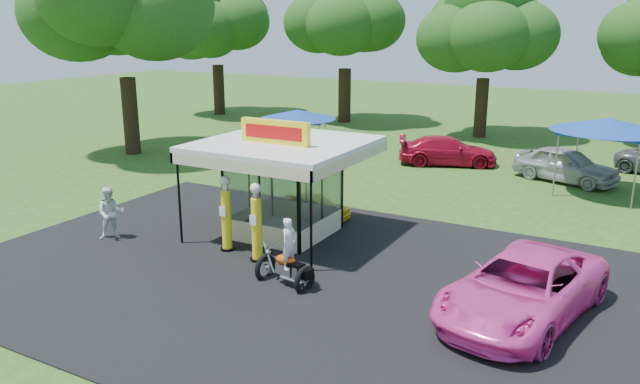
% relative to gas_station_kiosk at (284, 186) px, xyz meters
% --- Properties ---
extents(ground, '(120.00, 120.00, 0.00)m').
position_rel_gas_station_kiosk_xyz_m(ground, '(2.00, -4.99, -1.78)').
color(ground, '#254D18').
rests_on(ground, ground).
extents(asphalt_apron, '(20.00, 14.00, 0.04)m').
position_rel_gas_station_kiosk_xyz_m(asphalt_apron, '(2.00, -2.99, -1.76)').
color(asphalt_apron, black).
rests_on(asphalt_apron, ground).
extents(gas_station_kiosk, '(5.40, 5.40, 4.18)m').
position_rel_gas_station_kiosk_xyz_m(gas_station_kiosk, '(0.00, 0.00, 0.00)').
color(gas_station_kiosk, white).
rests_on(gas_station_kiosk, ground).
extents(gas_pump_left, '(0.48, 0.48, 2.57)m').
position_rel_gas_station_kiosk_xyz_m(gas_pump_left, '(-0.78, -2.32, -0.55)').
color(gas_pump_left, black).
rests_on(gas_pump_left, ground).
extents(gas_pump_right, '(0.48, 0.48, 2.58)m').
position_rel_gas_station_kiosk_xyz_m(gas_pump_right, '(0.63, -2.61, -0.55)').
color(gas_pump_right, black).
rests_on(gas_pump_right, ground).
extents(motorcycle, '(1.85, 1.08, 2.13)m').
position_rel_gas_station_kiosk_xyz_m(motorcycle, '(2.47, -3.75, -0.95)').
color(motorcycle, black).
rests_on(motorcycle, ground).
extents(spare_tires, '(0.93, 0.66, 0.76)m').
position_rel_gas_station_kiosk_xyz_m(spare_tires, '(-0.71, -1.04, -1.41)').
color(spare_tires, black).
rests_on(spare_tires, ground).
extents(kiosk_car, '(2.82, 1.13, 0.96)m').
position_rel_gas_station_kiosk_xyz_m(kiosk_car, '(-0.00, 2.21, -1.30)').
color(kiosk_car, yellow).
rests_on(kiosk_car, ground).
extents(pink_sedan, '(3.89, 6.35, 1.64)m').
position_rel_gas_station_kiosk_xyz_m(pink_sedan, '(8.75, -2.54, -0.96)').
color(pink_sedan, '#F843B3').
rests_on(pink_sedan, ground).
extents(spectator_west, '(1.14, 1.14, 1.87)m').
position_rel_gas_station_kiosk_xyz_m(spectator_west, '(-5.01, -3.33, -0.85)').
color(spectator_west, white).
rests_on(spectator_west, ground).
extents(bg_car_a, '(4.41, 3.20, 1.38)m').
position_rel_gas_station_kiosk_xyz_m(bg_car_a, '(-7.79, 13.27, -1.09)').
color(bg_car_a, white).
rests_on(bg_car_a, ground).
extents(bg_car_b, '(5.50, 3.78, 1.48)m').
position_rel_gas_station_kiosk_xyz_m(bg_car_b, '(1.58, 13.65, -1.04)').
color(bg_car_b, '#AC0D28').
rests_on(bg_car_b, ground).
extents(bg_car_c, '(5.19, 3.42, 1.64)m').
position_rel_gas_station_kiosk_xyz_m(bg_car_c, '(7.58, 12.84, -0.96)').
color(bg_car_c, '#A4A3A7').
rests_on(bg_car_c, ground).
extents(tent_west, '(4.07, 4.07, 2.85)m').
position_rel_gas_station_kiosk_xyz_m(tent_west, '(-5.59, 10.22, 0.79)').
color(tent_west, gray).
rests_on(tent_west, ground).
extents(tent_east, '(4.82, 4.82, 3.37)m').
position_rel_gas_station_kiosk_xyz_m(tent_east, '(9.30, 11.29, 1.27)').
color(tent_east, gray).
rests_on(tent_east, ground).
extents(oak_far_a, '(9.30, 9.30, 11.02)m').
position_rel_gas_station_kiosk_xyz_m(oak_far_a, '(-20.45, 22.60, 5.23)').
color(oak_far_a, black).
rests_on(oak_far_a, ground).
extents(oak_far_b, '(9.14, 9.14, 10.91)m').
position_rel_gas_station_kiosk_xyz_m(oak_far_b, '(-9.73, 23.92, 5.18)').
color(oak_far_b, black).
rests_on(oak_far_b, ground).
extents(oak_far_c, '(9.09, 9.09, 10.71)m').
position_rel_gas_station_kiosk_xyz_m(oak_far_c, '(0.87, 22.63, 5.01)').
color(oak_far_c, black).
rests_on(oak_far_c, ground).
extents(oak_near, '(11.06, 11.06, 12.74)m').
position_rel_gas_station_kiosk_xyz_m(oak_near, '(-15.13, 7.72, 6.20)').
color(oak_near, black).
rests_on(oak_near, ground).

